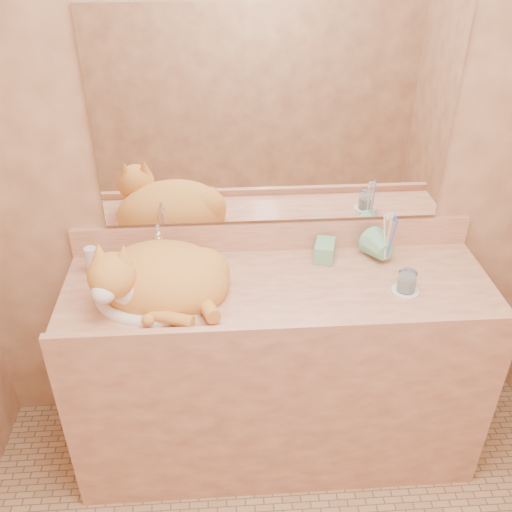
{
  "coord_description": "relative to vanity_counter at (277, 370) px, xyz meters",
  "views": [
    {
      "loc": [
        -0.2,
        -0.98,
        2.09
      ],
      "look_at": [
        -0.09,
        0.7,
        1.0
      ],
      "focal_mm": 40.0,
      "sensor_mm": 36.0,
      "label": 1
    }
  ],
  "objects": [
    {
      "name": "toothbrushes",
      "position": [
        0.42,
        0.11,
        0.56
      ],
      "size": [
        0.04,
        0.04,
        0.23
      ],
      "primitive_type": null,
      "color": "white",
      "rests_on": "toothbrush_cup"
    },
    {
      "name": "water_glass",
      "position": [
        0.45,
        -0.07,
        0.47
      ],
      "size": [
        0.07,
        0.07,
        0.08
      ],
      "primitive_type": "cylinder",
      "color": "silver",
      "rests_on": "saucer"
    },
    {
      "name": "cat",
      "position": [
        -0.44,
        -0.03,
        0.51
      ],
      "size": [
        0.54,
        0.47,
        0.26
      ],
      "primitive_type": null,
      "rotation": [
        0.0,
        0.0,
        -0.18
      ],
      "color": "orange",
      "rests_on": "sink_basin"
    },
    {
      "name": "mirror",
      "position": [
        0.0,
        0.26,
        0.97
      ],
      "size": [
        1.3,
        0.02,
        0.8
      ],
      "primitive_type": "cube",
      "color": "white",
      "rests_on": "wall_back"
    },
    {
      "name": "sink_basin",
      "position": [
        -0.44,
        -0.02,
        0.49
      ],
      "size": [
        0.48,
        0.42,
        0.14
      ],
      "primitive_type": null,
      "rotation": [
        0.0,
        0.0,
        -0.12
      ],
      "color": "white",
      "rests_on": "vanity_counter"
    },
    {
      "name": "saucer",
      "position": [
        0.45,
        -0.07,
        0.43
      ],
      "size": [
        0.1,
        0.1,
        0.01
      ],
      "primitive_type": "cylinder",
      "color": "white",
      "rests_on": "vanity_counter"
    },
    {
      "name": "faucet",
      "position": [
        -0.44,
        0.15,
        0.51
      ],
      "size": [
        0.07,
        0.13,
        0.17
      ],
      "primitive_type": null,
      "rotation": [
        0.0,
        0.0,
        0.24
      ],
      "color": "white",
      "rests_on": "vanity_counter"
    },
    {
      "name": "soap_dispenser",
      "position": [
        0.18,
        0.12,
        0.51
      ],
      "size": [
        0.09,
        0.09,
        0.17
      ],
      "primitive_type": "imported",
      "rotation": [
        0.0,
        0.0,
        -0.27
      ],
      "color": "#75BC92",
      "rests_on": "vanity_counter"
    },
    {
      "name": "lotion_bottle",
      "position": [
        -0.7,
        0.14,
        0.48
      ],
      "size": [
        0.05,
        0.05,
        0.11
      ],
      "primitive_type": "cylinder",
      "color": "white",
      "rests_on": "vanity_counter"
    },
    {
      "name": "toothbrush_cup",
      "position": [
        0.42,
        0.11,
        0.48
      ],
      "size": [
        0.15,
        0.15,
        0.11
      ],
      "primitive_type": "imported",
      "rotation": [
        0.0,
        0.0,
        0.32
      ],
      "color": "#75BC92",
      "rests_on": "vanity_counter"
    },
    {
      "name": "wall_back",
      "position": [
        0.0,
        0.28,
        0.82
      ],
      "size": [
        2.4,
        0.02,
        2.5
      ],
      "primitive_type": "cube",
      "color": "#966044",
      "rests_on": "ground"
    },
    {
      "name": "vanity_counter",
      "position": [
        0.0,
        0.0,
        0.0
      ],
      "size": [
        1.6,
        0.55,
        0.85
      ],
      "primitive_type": null,
      "color": "#A46149",
      "rests_on": "floor"
    }
  ]
}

